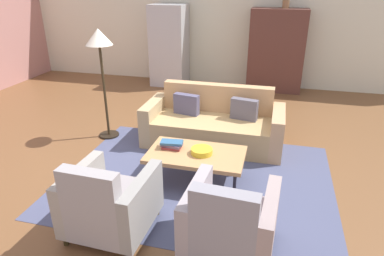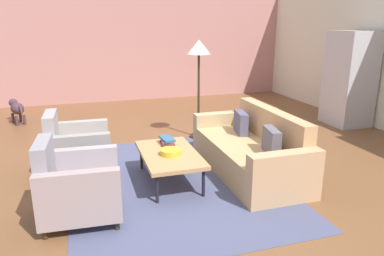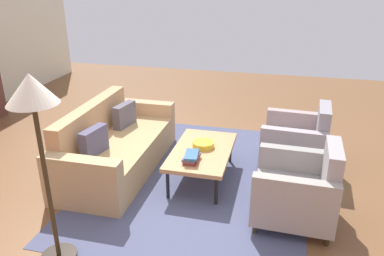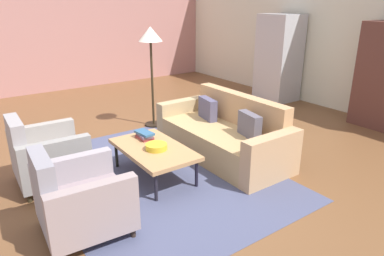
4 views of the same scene
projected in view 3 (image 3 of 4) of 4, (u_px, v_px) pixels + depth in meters
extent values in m
plane|color=brown|center=(168.00, 192.00, 4.48)|extent=(11.89, 11.89, 0.00)
cube|color=#494F6D|center=(198.00, 177.00, 4.79)|extent=(3.40, 2.60, 0.01)
cube|color=tan|center=(120.00, 154.00, 4.94)|extent=(1.74, 0.90, 0.42)
cube|color=tan|center=(93.00, 136.00, 4.94)|extent=(1.74, 0.18, 0.86)
cube|color=tan|center=(145.00, 121.00, 5.76)|extent=(0.18, 0.90, 0.62)
cube|color=tan|center=(83.00, 184.00, 4.04)|extent=(0.18, 0.90, 0.62)
cube|color=#5A5661|center=(125.00, 115.00, 5.23)|extent=(0.42, 0.19, 0.32)
cube|color=#4F4C67|center=(94.00, 141.00, 4.42)|extent=(0.42, 0.19, 0.32)
cylinder|color=black|center=(168.00, 184.00, 4.30)|extent=(0.04, 0.04, 0.35)
cylinder|color=black|center=(190.00, 146.00, 5.25)|extent=(0.04, 0.04, 0.35)
cylinder|color=black|center=(216.00, 191.00, 4.17)|extent=(0.04, 0.04, 0.35)
cylinder|color=black|center=(230.00, 150.00, 5.12)|extent=(0.04, 0.04, 0.35)
cube|color=tan|center=(202.00, 151.00, 4.63)|extent=(1.20, 0.70, 0.05)
cylinder|color=#2E2B1E|center=(255.00, 228.00, 3.76)|extent=(0.05, 0.05, 0.10)
cylinder|color=#3C2D11|center=(262.00, 193.00, 4.36)|extent=(0.05, 0.05, 0.10)
cylinder|color=#322812|center=(327.00, 240.00, 3.59)|extent=(0.05, 0.05, 0.10)
cylinder|color=#362C1A|center=(324.00, 202.00, 4.20)|extent=(0.05, 0.05, 0.10)
cube|color=gray|center=(293.00, 198.00, 3.90)|extent=(0.58, 0.82, 0.30)
cube|color=#989395|center=(330.00, 182.00, 3.73)|extent=(0.56, 0.16, 0.78)
cube|color=gray|center=(293.00, 206.00, 3.55)|extent=(0.14, 0.80, 0.56)
cube|color=gray|center=(295.00, 172.00, 4.15)|extent=(0.14, 0.80, 0.56)
cylinder|color=#311E12|center=(263.00, 171.00, 4.85)|extent=(0.05, 0.05, 0.10)
cylinder|color=#31251E|center=(269.00, 149.00, 5.45)|extent=(0.05, 0.05, 0.10)
cylinder|color=#351D1D|center=(318.00, 179.00, 4.66)|extent=(0.05, 0.05, 0.10)
cylinder|color=#372516|center=(318.00, 155.00, 5.26)|extent=(0.05, 0.05, 0.10)
cube|color=gray|center=(293.00, 149.00, 4.98)|extent=(0.61, 0.83, 0.30)
cube|color=gray|center=(322.00, 136.00, 4.79)|extent=(0.57, 0.17, 0.78)
cube|color=#9A9197|center=(292.00, 151.00, 4.63)|extent=(0.17, 0.81, 0.56)
cube|color=gray|center=(295.00, 131.00, 5.23)|extent=(0.17, 0.81, 0.56)
cylinder|color=gold|center=(203.00, 144.00, 4.68)|extent=(0.27, 0.27, 0.07)
cube|color=maroon|center=(192.00, 160.00, 4.33)|extent=(0.24, 0.17, 0.03)
cube|color=#624B61|center=(192.00, 157.00, 4.32)|extent=(0.27, 0.17, 0.03)
cube|color=#2F5B84|center=(192.00, 155.00, 4.31)|extent=(0.30, 0.18, 0.03)
cylinder|color=black|center=(59.00, 256.00, 3.45)|extent=(0.32, 0.32, 0.03)
cylinder|color=#332818|center=(47.00, 186.00, 3.17)|extent=(0.04, 0.04, 1.45)
cone|color=beige|center=(31.00, 89.00, 2.84)|extent=(0.40, 0.40, 0.24)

